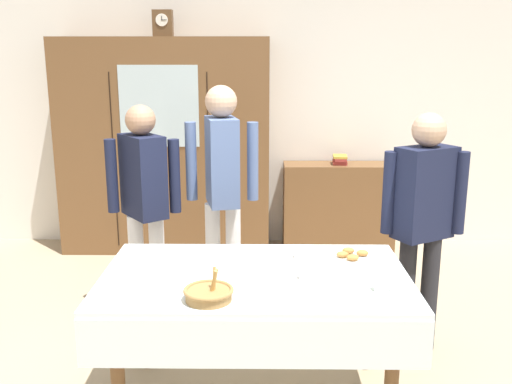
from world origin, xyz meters
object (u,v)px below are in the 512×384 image
Objects in this scene: wall_cabinet at (165,147)px; dining_table at (255,295)px; book_stack at (340,160)px; person_behind_table_left at (222,177)px; tea_cup_front_edge at (301,254)px; bread_basket at (209,293)px; spoon_front_edge at (274,255)px; tea_cup_center at (307,275)px; tea_cup_back_edge at (381,287)px; mantel_clock at (163,23)px; person_near_right_end at (423,211)px; spoon_mid_left at (350,284)px; person_behind_table_right at (144,192)px; bookshelf_low at (338,206)px; pastry_plate at (352,256)px.

dining_table is at bearing -70.83° from wall_cabinet.
person_behind_table_left reaches higher than book_stack.
bread_basket is (-0.47, -0.56, 0.01)m from tea_cup_front_edge.
dining_table is at bearing -108.63° from spoon_front_edge.
tea_cup_center and tea_cup_back_edge have the same top height.
spoon_front_edge is (-0.51, 0.52, -0.02)m from tea_cup_back_edge.
spoon_front_edge is (0.98, -2.27, -1.41)m from mantel_clock.
person_near_right_end reaches higher than tea_cup_back_edge.
wall_cabinet is 1.70m from book_stack.
wall_cabinet reaches higher than dining_table.
person_behind_table_left reaches higher than spoon_mid_left.
tea_cup_back_edge is at bearing -22.46° from tea_cup_center.
tea_cup_front_edge and tea_cup_back_edge have the same top height.
tea_cup_center is (-0.53, -2.69, -0.11)m from book_stack.
tea_cup_front_edge is at bearing -102.68° from book_stack.
person_near_right_end is at bearing -13.87° from person_behind_table_right.
mantel_clock reaches higher than book_stack.
bookshelf_low is at bearing 54.32° from person_behind_table_left.
wall_cabinet is at bearing -178.29° from book_stack.
bookshelf_low is 3.88× the size of pastry_plate.
spoon_mid_left is 0.93m from person_near_right_end.
person_behind_table_left is at bearing -125.68° from bookshelf_low.
person_behind_table_left is at bearing 101.99° from dining_table.
wall_cabinet is 2.50m from spoon_front_edge.
book_stack is at bearing 1.76° from mantel_clock.
mantel_clock is 1.85× the size of tea_cup_center.
person_behind_table_right is (-0.90, 0.76, 0.18)m from spoon_front_edge.
bread_basket is 1.50m from person_behind_table_right.
mantel_clock is 2.02× the size of spoon_mid_left.
book_stack is 2.76m from spoon_mid_left.
spoon_mid_left is 1.75m from person_behind_table_right.
person_behind_table_left is (-0.73, 1.28, 0.27)m from spoon_mid_left.
tea_cup_center reaches higher than dining_table.
spoon_front_edge is at bearing -40.13° from person_behind_table_right.
mantel_clock is 2.41m from bookshelf_low.
book_stack is (0.00, 0.00, 0.47)m from bookshelf_low.
person_near_right_end is at bearing 36.35° from bread_basket.
book_stack is 0.72× the size of pastry_plate.
bread_basket is at bearing -77.13° from mantel_clock.
tea_cup_back_edge reaches higher than dining_table.
mantel_clock is at bearing 113.96° from person_behind_table_left.
bread_basket reaches higher than tea_cup_center.
person_near_right_end is (0.49, 0.36, 0.17)m from pastry_plate.
tea_cup_center is 1.56m from person_behind_table_right.
book_stack is 0.13× the size of person_near_right_end.
dining_table is 1.37m from person_behind_table_right.
mantel_clock is at bearing 113.38° from spoon_front_edge.
spoon_mid_left is at bearing -12.18° from tea_cup_center.
wall_cabinet is 1.22× the size of person_behind_table_left.
person_behind_table_right reaches higher than person_near_right_end.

